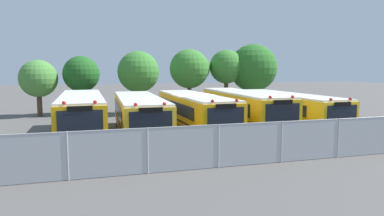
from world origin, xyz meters
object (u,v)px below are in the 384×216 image
tree_3 (191,69)px  tree_4 (227,67)px  tree_1 (83,74)px  tree_2 (138,72)px  school_bus_0 (82,114)px  traffic_cone (284,149)px  tree_0 (37,78)px  school_bus_3 (243,109)px  school_bus_1 (139,114)px  school_bus_2 (194,112)px  school_bus_4 (286,109)px  tree_5 (252,68)px

tree_3 → tree_4: (3.85, -0.00, 0.13)m
tree_1 → tree_2: size_ratio=0.92×
school_bus_0 → tree_4: (14.07, 11.51, 2.90)m
tree_4 → traffic_cone: size_ratio=12.05×
tree_0 → tree_4: bearing=0.5°
school_bus_3 → tree_2: 12.15m
school_bus_1 → school_bus_2: school_bus_2 is taller
tree_4 → school_bus_1: bearing=-132.3°
school_bus_1 → tree_2: (1.37, 10.49, 2.51)m
school_bus_1 → school_bus_0: bearing=-1.8°
school_bus_3 → tree_4: tree_4 is taller
school_bus_4 → tree_0: size_ratio=2.31×
school_bus_1 → school_bus_3: (7.10, 0.06, 0.08)m
school_bus_2 → tree_1: (-7.13, 11.99, 2.33)m
tree_5 → traffic_cone: 20.27m
school_bus_0 → traffic_cone: school_bus_0 is taller
tree_0 → tree_5: size_ratio=0.74×
tree_3 → school_bus_4: bearing=-72.4°
tree_4 → tree_5: (2.71, -0.17, -0.07)m
tree_0 → tree_3: (14.15, 0.17, 0.84)m
school_bus_2 → school_bus_4: 6.88m
school_bus_4 → tree_5: tree_5 is taller
school_bus_3 → tree_3: bearing=-86.9°
tree_1 → school_bus_4: bearing=-40.2°
school_bus_1 → tree_1: bearing=-72.0°
school_bus_2 → tree_4: 14.00m
tree_0 → tree_4: size_ratio=0.81×
tree_0 → tree_5: 20.74m
school_bus_1 → tree_5: (13.38, 11.54, 2.91)m
school_bus_2 → tree_3: bearing=-106.4°
tree_0 → school_bus_4: bearing=-32.6°
school_bus_2 → tree_0: tree_0 is taller
school_bus_1 → tree_2: bearing=-95.9°
tree_3 → tree_5: size_ratio=0.91×
tree_3 → traffic_cone: size_ratio=12.06×
school_bus_2 → school_bus_3: size_ratio=0.98×
tree_4 → tree_3: bearing=179.9°
school_bus_0 → tree_1: (-0.12, 11.78, 2.28)m
school_bus_4 → tree_0: bearing=-33.8°
school_bus_3 → tree_1: (-10.63, 11.92, 2.27)m
school_bus_0 → school_bus_3: 10.51m
school_bus_0 → tree_5: (16.78, 11.34, 2.83)m
school_bus_4 → tree_2: 14.02m
school_bus_0 → traffic_cone: 11.95m
school_bus_3 → traffic_cone: bearing=83.6°
school_bus_2 → tree_3: tree_3 is taller
school_bus_4 → school_bus_2: bearing=0.1°
tree_1 → tree_0: bearing=-173.5°
school_bus_1 → school_bus_4: size_ratio=0.98×
school_bus_4 → tree_2: tree_2 is taller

